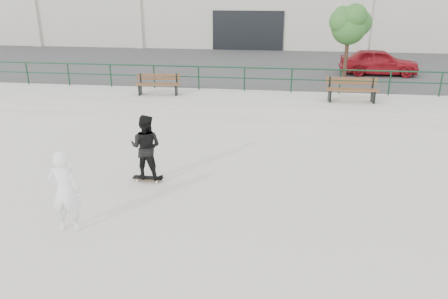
# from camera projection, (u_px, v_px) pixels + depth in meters

# --- Properties ---
(ground) EXTENTS (120.00, 120.00, 0.00)m
(ground) POSITION_uv_depth(u_px,v_px,m) (148.00, 226.00, 9.16)
(ground) COLOR beige
(ground) RESTS_ON ground
(ledge) EXTENTS (30.00, 3.00, 0.50)m
(ledge) POSITION_uv_depth(u_px,v_px,m) (217.00, 103.00, 17.90)
(ledge) COLOR #B0ABA0
(ledge) RESTS_ON ground
(parking_strip) EXTENTS (60.00, 14.00, 0.50)m
(parking_strip) POSITION_uv_depth(u_px,v_px,m) (239.00, 68.00, 25.79)
(parking_strip) COLOR #3B3B3B
(parking_strip) RESTS_ON ground
(railing) EXTENTS (28.00, 0.06, 1.03)m
(railing) POSITION_uv_depth(u_px,v_px,m) (221.00, 73.00, 18.76)
(railing) COLOR #153A24
(railing) RESTS_ON ledge
(bench_left) EXTENTS (1.87, 0.74, 0.84)m
(bench_left) POSITION_uv_depth(u_px,v_px,m) (158.00, 84.00, 18.14)
(bench_left) COLOR #5A2F1F
(bench_left) RESTS_ON ledge
(bench_right) EXTENTS (2.01, 0.65, 0.92)m
(bench_right) POSITION_uv_depth(u_px,v_px,m) (351.00, 90.00, 17.00)
(bench_right) COLOR #5A2F1F
(bench_right) RESTS_ON ledge
(tree) EXTENTS (1.99, 1.77, 3.55)m
(tree) POSITION_uv_depth(u_px,v_px,m) (350.00, 23.00, 20.02)
(tree) COLOR #492E24
(tree) RESTS_ON parking_strip
(red_car) EXTENTS (3.88, 1.59, 1.32)m
(red_car) POSITION_uv_depth(u_px,v_px,m) (379.00, 62.00, 22.15)
(red_car) COLOR maroon
(red_car) RESTS_ON parking_strip
(skateboard) EXTENTS (0.78, 0.22, 0.09)m
(skateboard) POSITION_uv_depth(u_px,v_px,m) (148.00, 178.00, 11.28)
(skateboard) COLOR black
(skateboard) RESTS_ON ground
(standing_skater) EXTENTS (0.87, 0.71, 1.67)m
(standing_skater) POSITION_uv_depth(u_px,v_px,m) (146.00, 147.00, 10.98)
(standing_skater) COLOR black
(standing_skater) RESTS_ON skateboard
(seated_skater) EXTENTS (0.66, 0.46, 1.73)m
(seated_skater) POSITION_uv_depth(u_px,v_px,m) (65.00, 191.00, 8.73)
(seated_skater) COLOR white
(seated_skater) RESTS_ON ground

